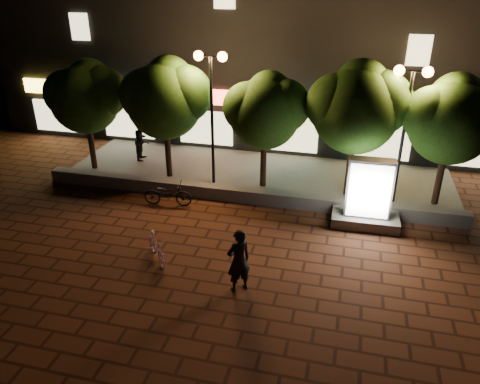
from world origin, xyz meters
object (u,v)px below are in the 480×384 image
(ad_kiosk, at_px, (368,199))
(street_lamp_left, at_px, (211,85))
(tree_far_right, at_px, (453,117))
(pedestrian, at_px, (142,140))
(scooter_parked, at_px, (168,194))
(street_lamp_right, at_px, (409,101))
(tree_left, at_px, (166,96))
(rider, at_px, (239,261))
(scooter_pink, at_px, (156,248))
(tree_mid, at_px, (266,109))
(tree_right, at_px, (358,105))
(tree_far_left, at_px, (86,95))

(ad_kiosk, bearing_deg, street_lamp_left, 161.95)
(tree_far_right, xyz_separation_m, pedestrian, (-12.40, 1.40, -2.39))
(scooter_parked, bearing_deg, street_lamp_right, -82.15)
(tree_left, relative_size, rider, 2.60)
(tree_left, xyz_separation_m, tree_far_right, (10.50, -0.00, -0.08))
(tree_left, relative_size, scooter_parked, 2.74)
(street_lamp_right, bearing_deg, tree_left, 178.32)
(tree_far_right, distance_m, street_lamp_left, 8.58)
(tree_far_right, bearing_deg, scooter_parked, -165.67)
(ad_kiosk, xyz_separation_m, scooter_pink, (-6.03, -3.73, -0.52))
(pedestrian, bearing_deg, scooter_parked, -152.60)
(tree_far_right, relative_size, rider, 2.53)
(tree_left, xyz_separation_m, tree_mid, (4.00, -0.00, -0.23))
(tree_far_right, xyz_separation_m, ad_kiosk, (-2.56, -2.22, -2.39))
(tree_left, bearing_deg, tree_right, 0.00)
(tree_right, relative_size, tree_far_right, 1.06)
(tree_far_right, height_order, pedestrian, tree_far_right)
(tree_right, relative_size, pedestrian, 2.83)
(ad_kiosk, xyz_separation_m, pedestrian, (-9.85, 3.62, -0.00))
(street_lamp_right, bearing_deg, tree_mid, 176.96)
(tree_far_right, bearing_deg, tree_left, 180.00)
(scooter_pink, bearing_deg, rider, -56.12)
(street_lamp_right, bearing_deg, scooter_parked, -164.78)
(tree_left, bearing_deg, ad_kiosk, -15.60)
(rider, relative_size, scooter_parked, 1.05)
(rider, bearing_deg, scooter_parked, -88.02)
(rider, bearing_deg, tree_far_right, -171.09)
(pedestrian, bearing_deg, street_lamp_left, -121.56)
(scooter_pink, bearing_deg, scooter_parked, 65.72)
(tree_left, xyz_separation_m, street_lamp_left, (1.95, -0.26, 0.58))
(scooter_parked, bearing_deg, rider, -145.64)
(tree_mid, distance_m, tree_far_right, 6.50)
(street_lamp_left, xyz_separation_m, ad_kiosk, (6.00, -1.95, -3.05))
(tree_left, bearing_deg, scooter_pink, -72.24)
(scooter_pink, relative_size, scooter_parked, 0.84)
(tree_left, xyz_separation_m, ad_kiosk, (7.94, -2.22, -2.47))
(tree_left, distance_m, scooter_parked, 3.96)
(tree_far_right, bearing_deg, ad_kiosk, -139.09)
(tree_far_right, xyz_separation_m, rider, (-5.88, -6.68, -2.43))
(ad_kiosk, relative_size, rider, 1.29)
(tree_far_left, bearing_deg, ad_kiosk, -10.96)
(tree_left, xyz_separation_m, rider, (4.62, -6.68, -2.50))
(tree_mid, bearing_deg, scooter_parked, -141.87)
(street_lamp_left, bearing_deg, tree_right, 2.81)
(tree_mid, distance_m, pedestrian, 6.47)
(street_lamp_right, relative_size, ad_kiosk, 2.06)
(tree_far_left, relative_size, tree_mid, 1.03)
(tree_far_left, xyz_separation_m, tree_right, (10.80, 0.00, 0.27))
(tree_far_left, height_order, street_lamp_right, street_lamp_right)
(street_lamp_right, xyz_separation_m, pedestrian, (-10.85, 1.67, -2.92))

